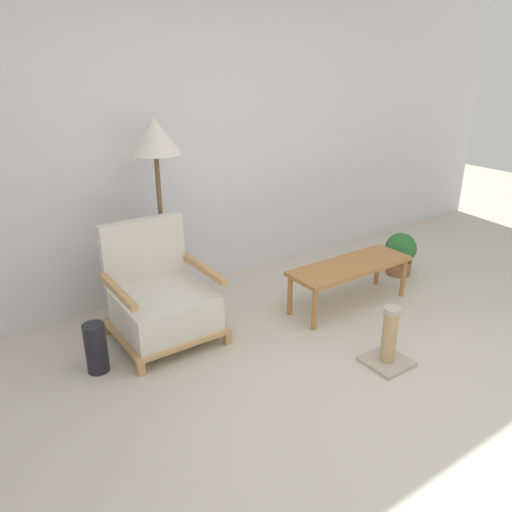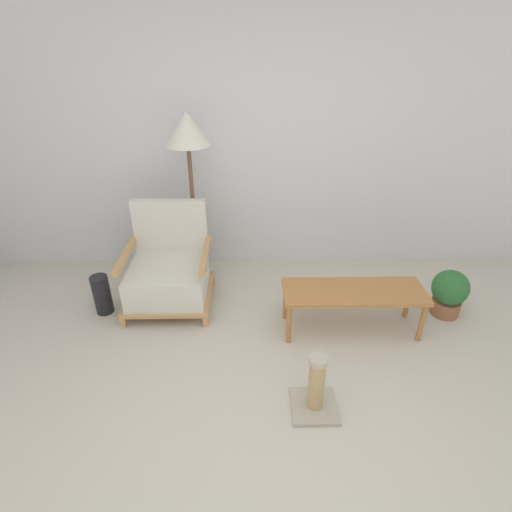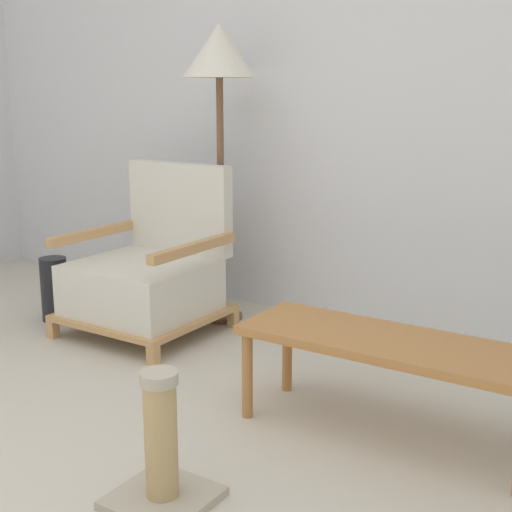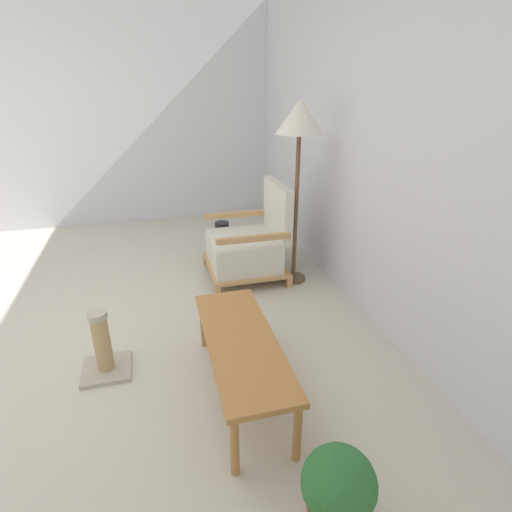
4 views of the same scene
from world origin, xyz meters
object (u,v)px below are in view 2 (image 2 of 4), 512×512
object	(u,v)px
armchair	(169,272)
scratching_post	(316,391)
vase	(102,295)
floor_lamp	(188,137)
potted_plant	(449,292)
coffee_table	(353,295)

from	to	relation	value
armchair	scratching_post	bearing A→B (deg)	-47.33
vase	armchair	bearing A→B (deg)	15.28
armchair	scratching_post	distance (m)	1.72
vase	floor_lamp	bearing A→B (deg)	34.67
potted_plant	scratching_post	bearing A→B (deg)	-142.31
scratching_post	armchair	bearing A→B (deg)	132.67
floor_lamp	vase	world-z (taller)	floor_lamp
coffee_table	scratching_post	distance (m)	0.94
coffee_table	scratching_post	bearing A→B (deg)	-116.93
armchair	potted_plant	size ratio (longest dim) A/B	2.09
vase	scratching_post	distance (m)	2.06
armchair	floor_lamp	xyz separation A→B (m)	(0.21, 0.39, 1.11)
scratching_post	coffee_table	bearing A→B (deg)	63.07
coffee_table	floor_lamp	bearing A→B (deg)	148.94
potted_plant	scratching_post	distance (m)	1.67
vase	potted_plant	size ratio (longest dim) A/B	0.85
vase	potted_plant	world-z (taller)	potted_plant
armchair	vase	xyz separation A→B (m)	(-0.58, -0.16, -0.13)
armchair	coffee_table	xyz separation A→B (m)	(1.58, -0.43, 0.03)
coffee_table	armchair	bearing A→B (deg)	164.61
potted_plant	scratching_post	xyz separation A→B (m)	(-1.32, -1.02, -0.07)
floor_lamp	potted_plant	xyz separation A→B (m)	(2.27, -0.63, -1.20)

